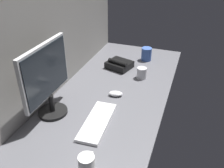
{
  "coord_description": "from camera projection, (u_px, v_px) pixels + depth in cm",
  "views": [
    {
      "loc": [
        -135.85,
        -50.86,
        92.02
      ],
      "look_at": [
        -13.93,
        0.0,
        14.0
      ],
      "focal_mm": 38.88,
      "sensor_mm": 36.0,
      "label": 1
    }
  ],
  "objects": [
    {
      "name": "ground_plane",
      "position": [
        109.0,
        93.0,
        1.72
      ],
      "size": [
        180.0,
        80.0,
        3.0
      ],
      "primitive_type": "cube",
      "color": "#515156"
    },
    {
      "name": "cubicle_wall_back",
      "position": [
        57.0,
        33.0,
        1.63
      ],
      "size": [
        180.0,
        5.0,
        76.89
      ],
      "color": "gray",
      "rests_on": "ground_plane"
    },
    {
      "name": "monitor",
      "position": [
        47.0,
        78.0,
        1.38
      ],
      "size": [
        42.42,
        18.0,
        44.76
      ],
      "color": "black",
      "rests_on": "ground_plane"
    },
    {
      "name": "keyboard",
      "position": [
        97.0,
        122.0,
        1.42
      ],
      "size": [
        37.74,
        15.29,
        2.0
      ],
      "primitive_type": "cube",
      "rotation": [
        0.0,
        0.0,
        0.06
      ],
      "color": "silver",
      "rests_on": "ground_plane"
    },
    {
      "name": "mouse",
      "position": [
        116.0,
        94.0,
        1.66
      ],
      "size": [
        7.61,
        10.61,
        3.4
      ],
      "primitive_type": "ellipsoid",
      "rotation": [
        0.0,
        0.0,
        0.23
      ],
      "color": "silver",
      "rests_on": "ground_plane"
    },
    {
      "name": "mug_ceramic_white",
      "position": [
        87.0,
        166.0,
        1.08
      ],
      "size": [
        11.27,
        7.43,
        11.56
      ],
      "color": "white",
      "rests_on": "ground_plane"
    },
    {
      "name": "mug_ceramic_blue",
      "position": [
        146.0,
        54.0,
        2.15
      ],
      "size": [
        12.78,
        8.96,
        11.44
      ],
      "color": "#38569E",
      "rests_on": "ground_plane"
    },
    {
      "name": "mug_steel",
      "position": [
        142.0,
        73.0,
        1.87
      ],
      "size": [
        7.55,
        7.55,
        8.75
      ],
      "color": "#B2B2B7",
      "rests_on": "ground_plane"
    },
    {
      "name": "desk_phone",
      "position": [
        119.0,
        65.0,
        2.02
      ],
      "size": [
        21.69,
        23.04,
        8.8
      ],
      "color": "black",
      "rests_on": "ground_plane"
    }
  ]
}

